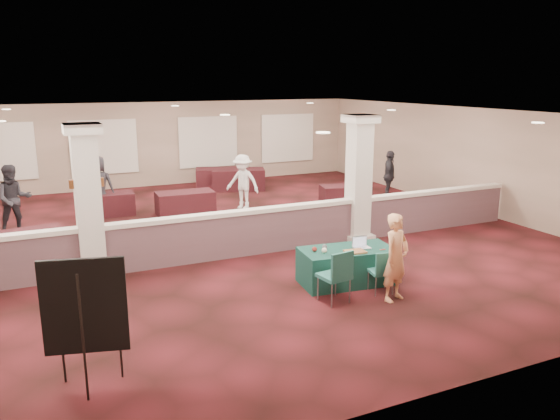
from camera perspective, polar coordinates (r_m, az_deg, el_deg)
name	(u,v)px	position (r m, az deg, el deg)	size (l,w,h in m)	color
ground	(228,238)	(14.34, -5.47, -2.94)	(16.00, 16.00, 0.00)	#491217
wall_back	(158,144)	(21.62, -12.64, 6.72)	(16.00, 0.04, 3.20)	#806C58
wall_front	(437,281)	(7.14, 16.12, -7.15)	(16.00, 0.04, 3.20)	#806C58
wall_right	(468,159)	(18.18, 19.04, 5.06)	(0.04, 16.00, 3.20)	#806C58
ceiling	(225,114)	(13.78, -5.77, 9.93)	(16.00, 16.00, 0.02)	white
partition_wall	(249,231)	(12.83, -3.31, -2.25)	(15.60, 0.28, 1.10)	brown
column_left	(88,201)	(11.80, -19.41, 0.94)	(0.72, 0.72, 3.20)	silver
column_right	(359,177)	(13.93, 8.22, 3.41)	(0.72, 0.72, 3.20)	silver
sconce_left	(72,184)	(11.71, -20.91, 2.54)	(0.12, 0.12, 0.18)	brown
sconce_right	(101,182)	(11.76, -18.20, 2.79)	(0.12, 0.12, 0.18)	brown
near_table	(347,266)	(11.20, 7.00, -5.82)	(1.88, 0.94, 0.72)	#0E352F
conf_chair_main	(383,269)	(10.70, 10.70, -6.04)	(0.50, 0.51, 0.87)	#1D554B
conf_chair_side	(337,272)	(10.12, 6.02, -6.50)	(0.58, 0.58, 1.02)	#1D554B
easel_board	(84,308)	(7.62, -19.75, -9.60)	(1.06, 0.63, 1.84)	black
woman	(396,257)	(10.37, 12.02, -4.87)	(0.60, 0.40, 1.67)	#E58F63
far_table_front_left	(26,245)	(13.82, -25.05, -3.37)	(1.66, 0.83, 0.67)	black
far_table_front_center	(185,203)	(16.95, -9.86, 0.73)	(1.73, 0.86, 0.70)	black
far_table_front_right	(345,195)	(18.05, 6.85, 1.54)	(1.61, 0.80, 0.65)	black
far_table_back_left	(106,204)	(17.39, -17.73, 0.56)	(1.65, 0.83, 0.67)	black
far_table_back_center	(221,178)	(20.88, -6.21, 3.33)	(1.85, 0.93, 0.75)	black
far_table_back_right	(239,179)	(20.48, -4.35, 3.22)	(1.92, 0.96, 0.78)	black
attendee_a	(14,199)	(16.15, -26.05, 1.01)	(0.89, 0.50, 1.86)	black
attendee_b	(243,182)	(17.40, -3.92, 2.96)	(1.11, 0.51, 1.73)	white
attendee_c	(389,176)	(18.87, 11.34, 3.53)	(1.00, 0.48, 1.70)	black
attendee_d	(99,186)	(17.33, -18.40, 2.40)	(0.90, 0.48, 1.82)	black
laptop_base	(362,248)	(11.17, 8.55, -3.93)	(0.33, 0.23, 0.02)	silver
laptop_screen	(360,241)	(11.23, 8.31, -3.19)	(0.33, 0.01, 0.22)	silver
screen_glow	(360,241)	(11.23, 8.32, -3.27)	(0.30, 0.00, 0.19)	#B3BBD7
knitting	(355,252)	(10.89, 7.85, -4.33)	(0.40, 0.30, 0.03)	#CA6E20
yarn_cream	(324,250)	(10.77, 4.66, -4.23)	(0.11, 0.11, 0.11)	beige
yarn_red	(314,249)	(10.85, 3.63, -4.10)	(0.10, 0.10, 0.10)	maroon
yarn_grey	(325,247)	(11.00, 4.69, -3.86)	(0.10, 0.10, 0.10)	#4F4E53
scissors	(383,250)	(11.13, 10.67, -4.08)	(0.12, 0.03, 0.01)	#B31E13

